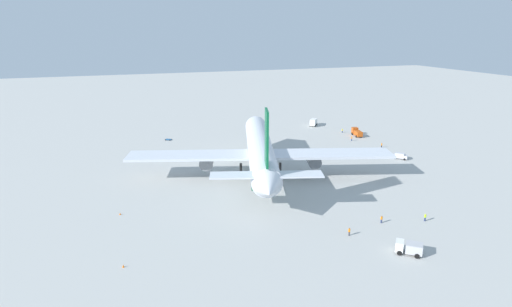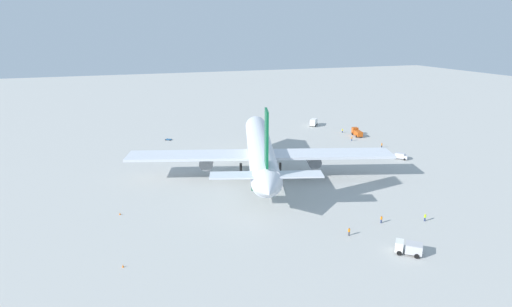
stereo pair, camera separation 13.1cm
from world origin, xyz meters
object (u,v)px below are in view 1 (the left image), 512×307
at_px(service_truck_1, 409,247).
at_px(ground_worker_5, 381,219).
at_px(service_truck_0, 357,132).
at_px(service_van, 400,156).
at_px(traffic_cone_1, 123,266).
at_px(baggage_cart_0, 168,139).
at_px(airliner, 260,150).
at_px(service_truck_2, 314,122).
at_px(ground_worker_2, 349,232).
at_px(ground_worker_0, 382,145).
at_px(ground_worker_1, 342,131).
at_px(ground_worker_4, 352,139).
at_px(ground_worker_3, 425,217).
at_px(traffic_cone_0, 120,214).

xyz_separation_m(service_truck_1, ground_worker_5, (12.70, -3.00, -0.45)).
bearing_deg(service_truck_0, service_van, 173.66).
height_order(ground_worker_5, traffic_cone_1, ground_worker_5).
relative_size(service_truck_0, baggage_cart_0, 2.58).
relative_size(airliner, traffic_cone_1, 131.79).
distance_m(service_truck_2, ground_worker_2, 100.75).
height_order(ground_worker_0, ground_worker_5, ground_worker_0).
bearing_deg(ground_worker_1, airliner, 127.73).
distance_m(service_truck_1, ground_worker_0, 74.63).
bearing_deg(ground_worker_4, service_van, -174.19).
bearing_deg(ground_worker_3, service_truck_2, -12.00).
height_order(ground_worker_0, traffic_cone_0, ground_worker_0).
xyz_separation_m(service_van, ground_worker_0, (13.37, -2.41, -0.14)).
distance_m(ground_worker_3, ground_worker_4, 68.42).
bearing_deg(ground_worker_5, traffic_cone_1, 90.14).
bearing_deg(airliner, traffic_cone_1, 133.96).
xyz_separation_m(service_truck_1, service_truck_2, (102.88, -32.14, 0.39)).
bearing_deg(ground_worker_2, ground_worker_0, -40.34).
bearing_deg(ground_worker_4, service_truck_1, 155.66).
bearing_deg(traffic_cone_0, ground_worker_2, -120.63).
xyz_separation_m(service_van, ground_worker_1, (37.50, -0.81, -0.20)).
bearing_deg(service_truck_2, ground_worker_0, -170.10).
distance_m(service_van, ground_worker_5, 50.38).
bearing_deg(ground_worker_4, ground_worker_1, -15.03).
relative_size(ground_worker_2, traffic_cone_1, 3.13).
xyz_separation_m(ground_worker_1, ground_worker_3, (-77.42, 24.93, 0.06)).
bearing_deg(service_truck_2, ground_worker_3, 168.00).
distance_m(ground_worker_0, ground_worker_4, 12.65).
xyz_separation_m(service_truck_0, traffic_cone_1, (-68.75, 90.21, -1.16)).
bearing_deg(ground_worker_0, ground_worker_1, 3.79).
xyz_separation_m(service_truck_1, service_van, (50.26, -36.59, -0.27)).
distance_m(service_van, ground_worker_3, 46.63).
xyz_separation_m(airliner, ground_worker_2, (-40.26, -4.56, -6.62)).
xyz_separation_m(baggage_cart_0, ground_worker_1, (-11.11, -67.69, 0.57)).
relative_size(service_truck_1, service_truck_2, 0.88).
bearing_deg(ground_worker_4, ground_worker_2, 148.11).
distance_m(ground_worker_3, ground_worker_5, 9.76).
bearing_deg(traffic_cone_0, ground_worker_4, -64.65).
relative_size(service_truck_2, baggage_cart_0, 2.13).
distance_m(service_van, ground_worker_2, 59.14).
height_order(service_van, ground_worker_5, service_van).
height_order(airliner, ground_worker_0, airliner).
xyz_separation_m(service_truck_1, ground_worker_1, (87.76, -37.40, -0.47)).
bearing_deg(baggage_cart_0, service_van, -126.01).
relative_size(airliner, ground_worker_4, 41.08).
relative_size(ground_worker_1, ground_worker_3, 0.94).
relative_size(ground_worker_3, ground_worker_5, 1.05).
bearing_deg(ground_worker_2, service_van, -46.96).
relative_size(baggage_cart_0, ground_worker_2, 1.60).
bearing_deg(ground_worker_3, ground_worker_0, -26.47).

